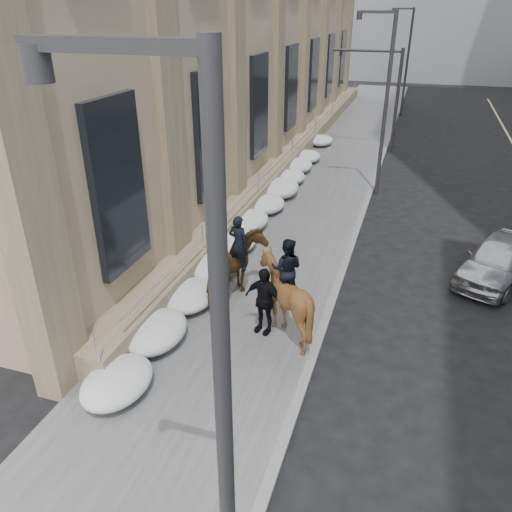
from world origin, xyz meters
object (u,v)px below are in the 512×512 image
at_px(mounted_horse_left, 236,267).
at_px(pedestrian, 264,300).
at_px(car_silver, 498,260).
at_px(mounted_horse_right, 285,295).

xyz_separation_m(mounted_horse_left, pedestrian, (1.28, -1.37, -0.10)).
bearing_deg(car_silver, mounted_horse_right, -114.83).
bearing_deg(mounted_horse_left, mounted_horse_right, 155.27).
xyz_separation_m(mounted_horse_right, car_silver, (5.84, 5.18, -0.58)).
relative_size(mounted_horse_right, pedestrian, 1.41).
relative_size(mounted_horse_right, car_silver, 0.65).
bearing_deg(pedestrian, mounted_horse_left, 147.25).
bearing_deg(mounted_horse_right, car_silver, -143.94).
relative_size(pedestrian, car_silver, 0.46).
distance_m(mounted_horse_left, mounted_horse_right, 2.20).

